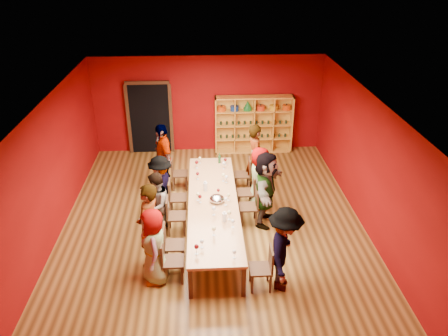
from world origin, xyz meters
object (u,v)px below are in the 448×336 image
(person_left_4, at_px, (163,157))
(person_right_2, at_px, (266,189))
(chair_person_left_2, at_px, (173,214))
(person_right_3, at_px, (259,179))
(chair_person_left_0, at_px, (169,259))
(person_right_0, at_px, (284,250))
(chair_person_left_3, at_px, (174,196))
(chair_person_right_0, at_px, (265,266))
(chair_person_right_4, at_px, (245,172))
(person_left_3, at_px, (161,186))
(shelving_unit, at_px, (253,121))
(chair_person_right_2, at_px, (252,204))
(tasting_table, at_px, (213,204))
(chair_person_left_1, at_px, (170,243))
(person_left_1, at_px, (149,226))
(person_left_0, at_px, (154,247))
(wine_bottle, at_px, (219,159))
(spittoon_bowl, at_px, (217,199))
(chair_person_left_4, at_px, (177,172))
(person_right_4, at_px, (255,158))
(chair_person_right_3, at_px, (249,190))
(person_left_2, at_px, (157,204))

(person_left_4, bearing_deg, person_right_2, 32.26)
(chair_person_left_2, distance_m, person_right_3, 2.30)
(chair_person_left_0, bearing_deg, person_right_0, -8.31)
(chair_person_left_2, distance_m, chair_person_left_3, 0.80)
(person_right_2, bearing_deg, chair_person_right_0, -169.47)
(person_right_2, bearing_deg, person_right_0, -160.60)
(chair_person_right_0, bearing_deg, chair_person_right_4, 90.00)
(person_left_3, xyz_separation_m, person_right_3, (2.37, 0.17, 0.04))
(shelving_unit, relative_size, person_left_4, 1.30)
(chair_person_left_2, bearing_deg, chair_person_right_4, 46.44)
(chair_person_left_3, bearing_deg, chair_person_right_2, -15.40)
(person_right_0, relative_size, person_right_3, 1.07)
(tasting_table, xyz_separation_m, chair_person_left_1, (-0.91, -1.12, -0.20))
(person_left_1, bearing_deg, chair_person_right_0, 87.92)
(person_left_0, relative_size, person_left_4, 0.86)
(person_left_3, height_order, person_left_4, person_left_4)
(chair_person_left_1, distance_m, wine_bottle, 3.30)
(person_left_1, relative_size, chair_person_left_3, 2.07)
(chair_person_left_1, xyz_separation_m, person_left_4, (-0.34, 3.12, 0.43))
(chair_person_right_0, height_order, person_right_2, person_right_2)
(tasting_table, bearing_deg, person_right_3, 38.37)
(person_left_0, distance_m, spittoon_bowl, 2.05)
(person_right_0, distance_m, chair_person_right_4, 3.84)
(chair_person_left_1, relative_size, chair_person_left_4, 1.00)
(chair_person_left_0, height_order, person_left_4, person_left_4)
(shelving_unit, height_order, spittoon_bowl, shelving_unit)
(person_left_3, bearing_deg, tasting_table, 67.87)
(shelving_unit, height_order, person_left_0, shelving_unit)
(chair_person_left_2, relative_size, person_left_4, 0.48)
(tasting_table, distance_m, person_left_4, 2.37)
(chair_person_right_0, distance_m, spittoon_bowl, 2.13)
(person_right_0, relative_size, chair_person_right_4, 1.94)
(chair_person_right_4, bearing_deg, person_left_3, -152.36)
(person_left_3, height_order, person_right_2, person_right_2)
(spittoon_bowl, bearing_deg, person_right_4, 60.07)
(shelving_unit, bearing_deg, spittoon_bowl, -106.85)
(person_left_3, bearing_deg, person_right_2, 87.86)
(chair_person_left_0, height_order, person_right_2, person_right_2)
(person_right_0, distance_m, chair_person_right_3, 2.90)
(chair_person_left_2, bearing_deg, person_right_2, 8.06)
(person_left_4, bearing_deg, person_left_1, -23.38)
(person_left_0, xyz_separation_m, person_left_2, (-0.09, 1.57, -0.04))
(tasting_table, distance_m, chair_person_left_4, 2.21)
(person_left_2, relative_size, person_left_3, 0.98)
(chair_person_right_0, bearing_deg, chair_person_left_3, 124.06)
(shelving_unit, xyz_separation_m, person_left_4, (-2.64, -2.32, -0.06))
(person_left_0, distance_m, wine_bottle, 3.85)
(shelving_unit, distance_m, person_left_0, 6.48)
(chair_person_left_0, relative_size, spittoon_bowl, 2.67)
(person_left_2, xyz_separation_m, chair_person_right_4, (2.17, 1.91, -0.26))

